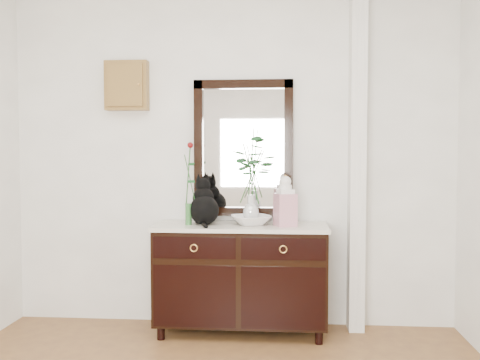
# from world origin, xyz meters

# --- Properties ---
(wall_back) EXTENTS (3.60, 0.04, 2.70)m
(wall_back) POSITION_xyz_m (0.00, 1.98, 1.35)
(wall_back) COLOR white
(wall_back) RESTS_ON ground
(pilaster) EXTENTS (0.12, 0.20, 2.70)m
(pilaster) POSITION_xyz_m (1.00, 1.90, 1.35)
(pilaster) COLOR white
(pilaster) RESTS_ON ground
(sideboard) EXTENTS (1.33, 0.52, 0.82)m
(sideboard) POSITION_xyz_m (0.10, 1.73, 0.47)
(sideboard) COLOR black
(sideboard) RESTS_ON ground
(wall_mirror) EXTENTS (0.80, 0.06, 1.10)m
(wall_mirror) POSITION_xyz_m (0.10, 1.97, 1.44)
(wall_mirror) COLOR black
(wall_mirror) RESTS_ON wall_back
(key_cabinet) EXTENTS (0.35, 0.10, 0.40)m
(key_cabinet) POSITION_xyz_m (-0.85, 1.94, 1.95)
(key_cabinet) COLOR brown
(key_cabinet) RESTS_ON wall_back
(cat) EXTENTS (0.34, 0.38, 0.37)m
(cat) POSITION_xyz_m (-0.19, 1.73, 1.03)
(cat) COLOR black
(cat) RESTS_ON sideboard
(lotus_bowl) EXTENTS (0.39, 0.39, 0.07)m
(lotus_bowl) POSITION_xyz_m (0.18, 1.73, 0.89)
(lotus_bowl) COLOR white
(lotus_bowl) RESTS_ON sideboard
(vase_branches) EXTENTS (0.43, 0.43, 0.74)m
(vase_branches) POSITION_xyz_m (0.18, 1.73, 1.24)
(vase_branches) COLOR silver
(vase_branches) RESTS_ON lotus_bowl
(bud_vase_rose) EXTENTS (0.09, 0.09, 0.65)m
(bud_vase_rose) POSITION_xyz_m (-0.30, 1.69, 1.17)
(bud_vase_rose) COLOR #336E33
(bud_vase_rose) RESTS_ON sideboard
(ginger_jar) EXTENTS (0.19, 0.19, 0.39)m
(ginger_jar) POSITION_xyz_m (0.44, 1.68, 1.05)
(ginger_jar) COLOR white
(ginger_jar) RESTS_ON sideboard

